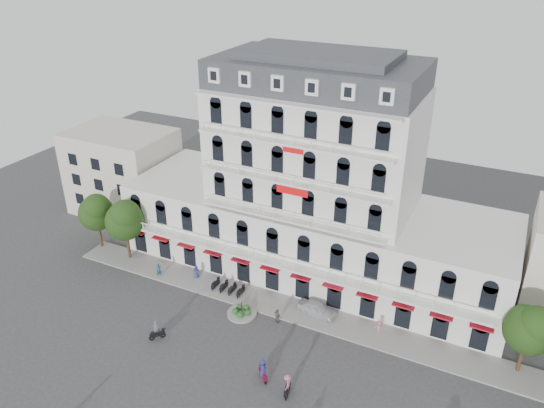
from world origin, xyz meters
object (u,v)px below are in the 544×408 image
Objects in this scene: rider_west at (157,331)px; rider_east at (263,370)px; rider_center at (287,385)px; parked_car at (317,309)px.

rider_east reaches higher than rider_west.
rider_center is (2.74, -0.66, 0.02)m from rider_east.
rider_west is 14.75m from rider_center.
parked_car is 10.84m from rider_east.
parked_car is 1.93× the size of rider_center.
rider_east is at bearing -48.68° from rider_west.
rider_west is at bearing 41.61° from rider_east.
rider_east is 1.03× the size of rider_center.
parked_car is 16.73m from rider_west.
rider_center is at bearing -151.00° from rider_east.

